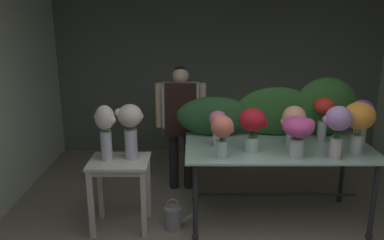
# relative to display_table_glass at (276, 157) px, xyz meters

# --- Properties ---
(ground_plane) EXTENTS (8.18, 8.18, 0.00)m
(ground_plane) POSITION_rel_display_table_glass_xyz_m (-0.47, 0.44, -0.73)
(ground_plane) COLOR gray
(wall_back) EXTENTS (5.22, 0.12, 3.00)m
(wall_back) POSITION_rel_display_table_glass_xyz_m (-0.47, 2.30, 0.77)
(wall_back) COLOR slate
(wall_back) RESTS_ON ground
(display_table_glass) EXTENTS (1.95, 1.01, 0.86)m
(display_table_glass) POSITION_rel_display_table_glass_xyz_m (0.00, 0.00, 0.00)
(display_table_glass) COLOR #A9D4C7
(display_table_glass) RESTS_ON ground
(side_table_white) EXTENTS (0.60, 0.49, 0.76)m
(side_table_white) POSITION_rel_display_table_glass_xyz_m (-1.65, -0.16, -0.10)
(side_table_white) COLOR white
(side_table_white) RESTS_ON ground
(florist) EXTENTS (0.63, 0.24, 1.58)m
(florist) POSITION_rel_display_table_glass_xyz_m (-1.04, 0.80, 0.24)
(florist) COLOR #232328
(florist) RESTS_ON ground
(foliage_backdrop) EXTENTS (2.03, 0.30, 0.67)m
(foliage_backdrop) POSITION_rel_display_table_glass_xyz_m (0.06, 0.38, 0.40)
(foliage_backdrop) COLOR #28562D
(foliage_backdrop) RESTS_ON display_table_glass
(vase_peach_tulips) EXTENTS (0.25, 0.24, 0.43)m
(vase_peach_tulips) POSITION_rel_display_table_glass_xyz_m (0.14, -0.01, 0.38)
(vase_peach_tulips) COLOR silver
(vase_peach_tulips) RESTS_ON display_table_glass
(vase_rosy_freesia) EXTENTS (0.18, 0.18, 0.38)m
(vase_rosy_freesia) POSITION_rel_display_table_glass_xyz_m (-0.64, -0.01, 0.35)
(vase_rosy_freesia) COLOR silver
(vase_rosy_freesia) RESTS_ON display_table_glass
(vase_crimson_hydrangea) EXTENTS (0.29, 0.26, 0.45)m
(vase_crimson_hydrangea) POSITION_rel_display_table_glass_xyz_m (-0.31, -0.17, 0.40)
(vase_crimson_hydrangea) COLOR silver
(vase_crimson_hydrangea) RESTS_ON display_table_glass
(vase_coral_roses) EXTENTS (0.22, 0.22, 0.42)m
(vase_coral_roses) POSITION_rel_display_table_glass_xyz_m (-0.62, -0.35, 0.38)
(vase_coral_roses) COLOR silver
(vase_coral_roses) RESTS_ON display_table_glass
(vase_scarlet_peonies) EXTENTS (0.22, 0.22, 0.48)m
(vase_scarlet_peonies) POSITION_rel_display_table_glass_xyz_m (0.50, 0.16, 0.44)
(vase_scarlet_peonies) COLOR silver
(vase_scarlet_peonies) RESTS_ON display_table_glass
(vase_sunset_snapdragons) EXTENTS (0.32, 0.30, 0.52)m
(vase_sunset_snapdragons) POSITION_rel_display_table_glass_xyz_m (0.71, -0.22, 0.46)
(vase_sunset_snapdragons) COLOR silver
(vase_sunset_snapdragons) RESTS_ON display_table_glass
(vase_lilac_anemones) EXTENTS (0.29, 0.24, 0.51)m
(vase_lilac_anemones) POSITION_rel_display_table_glass_xyz_m (0.47, -0.35, 0.45)
(vase_lilac_anemones) COLOR silver
(vase_lilac_anemones) RESTS_ON display_table_glass
(vase_violet_carnations) EXTENTS (0.25, 0.25, 0.47)m
(vase_violet_carnations) POSITION_rel_display_table_glass_xyz_m (0.88, 0.10, 0.41)
(vase_violet_carnations) COLOR silver
(vase_violet_carnations) RESTS_ON display_table_glass
(vase_fuchsia_ranunculus) EXTENTS (0.31, 0.30, 0.40)m
(vase_fuchsia_ranunculus) POSITION_rel_display_table_glass_xyz_m (0.11, -0.32, 0.38)
(vase_fuchsia_ranunculus) COLOR silver
(vase_fuchsia_ranunculus) RESTS_ON display_table_glass
(vase_white_roses_tall) EXTENTS (0.23, 0.19, 0.57)m
(vase_white_roses_tall) POSITION_rel_display_table_glass_xyz_m (-1.77, -0.16, 0.36)
(vase_white_roses_tall) COLOR silver
(vase_white_roses_tall) RESTS_ON side_table_white
(vase_cream_lisianthus_tall) EXTENTS (0.28, 0.25, 0.57)m
(vase_cream_lisianthus_tall) POSITION_rel_display_table_glass_xyz_m (-1.53, -0.11, 0.38)
(vase_cream_lisianthus_tall) COLOR silver
(vase_cream_lisianthus_tall) RESTS_ON side_table_white
(watering_can) EXTENTS (0.35, 0.18, 0.34)m
(watering_can) POSITION_rel_display_table_glass_xyz_m (-1.10, -0.19, -0.61)
(watering_can) COLOR #999EA3
(watering_can) RESTS_ON ground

